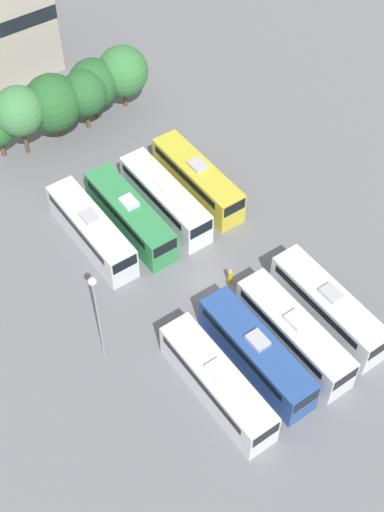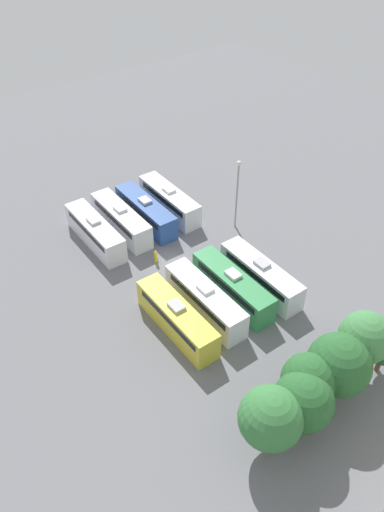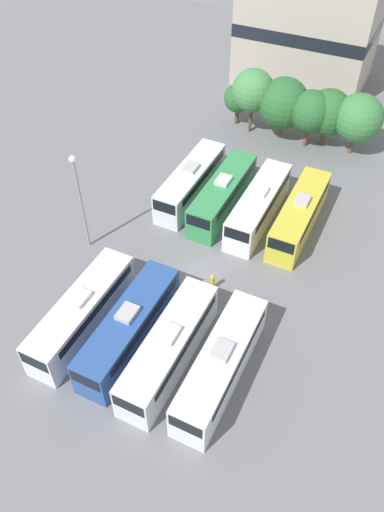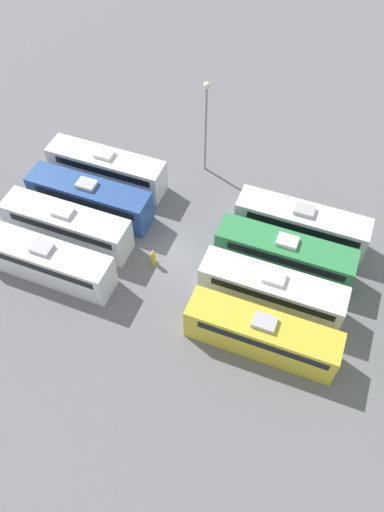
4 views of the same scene
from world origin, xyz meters
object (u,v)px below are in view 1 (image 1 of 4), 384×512
bus_4 (91,229)px  tree_2 (52,103)px  bus_2 (294,332)px  bus_5 (130,215)px  bus_7 (197,178)px  worker_person (230,277)px  tree_5 (123,71)px  tree_1 (19,111)px  bus_3 (328,306)px  bus_6 (165,198)px  tree_3 (84,93)px  tree_4 (93,84)px  light_pole (97,307)px  bus_1 (256,352)px  bus_0 (217,382)px

bus_4 → tree_2: bearing=73.0°
bus_2 → bus_5: size_ratio=1.00×
bus_7 → worker_person: bus_7 is taller
bus_2 → tree_2: bearing=95.0°
tree_2 → tree_5: bearing=2.6°
tree_1 → bus_3: bearing=-72.2°
bus_4 → bus_6: size_ratio=1.00×
tree_3 → tree_4: 1.98m
bus_5 → light_pole: bearing=-131.2°
tree_1 → bus_7: bearing=-54.0°
tree_2 → bus_4: bearing=-107.0°
light_pole → bus_2: bearing=-32.0°
bus_1 → worker_person: bus_1 is taller
bus_5 → bus_3: bearing=-66.9°
bus_3 → light_pole: bearing=155.5°
light_pole → tree_2: 26.10m
bus_7 → tree_3: (-3.44, 13.77, 2.41)m
bus_6 → worker_person: 9.78m
bus_3 → bus_7: (0.09, 17.31, 0.00)m
bus_6 → tree_5: bearing=70.9°
bus_0 → bus_4: (0.16, 17.86, 0.00)m
bus_0 → tree_5: tree_5 is taller
bus_5 → bus_7: size_ratio=1.00×
bus_1 → bus_3: same height
bus_3 → tree_4: (-1.72, 32.17, 2.15)m
tree_1 → tree_2: (3.48, 0.29, -0.83)m
bus_2 → bus_7: (3.84, 17.66, 0.00)m
bus_0 → tree_1: 31.79m
bus_0 → worker_person: bus_0 is taller
bus_4 → tree_4: (9.09, 14.71, 2.15)m
light_pole → tree_5: bearing=54.9°
bus_7 → worker_person: bearing=-111.4°
light_pole → tree_1: bearing=76.4°
bus_6 → worker_person: (-0.21, -9.73, -0.97)m
bus_3 → bus_4: (-10.81, 17.46, 0.00)m
bus_4 → tree_2: tree_2 is taller
tree_1 → tree_5: 11.56m
bus_1 → bus_5: bearing=90.4°
bus_2 → bus_6: (0.09, 17.30, 0.00)m
bus_4 → tree_5: 19.11m
bus_2 → tree_4: (2.04, 32.52, 2.15)m
light_pole → tree_4: 28.77m
bus_5 → tree_3: 14.82m
bus_4 → worker_person: 12.40m
bus_4 → tree_4: tree_4 is taller
bus_3 → tree_1: 32.94m
bus_4 → tree_3: size_ratio=1.69×
bus_1 → tree_1: tree_1 is taller
bus_3 → tree_4: bearing=93.1°
tree_1 → tree_2: bearing=4.7°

